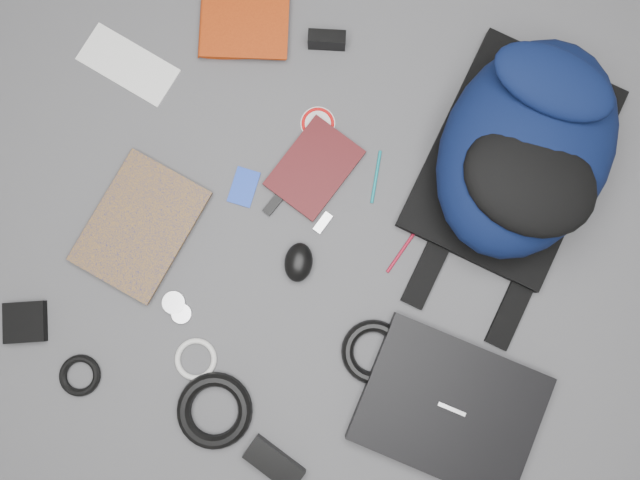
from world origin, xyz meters
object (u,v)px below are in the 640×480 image
(comic_book, at_px, (100,204))
(pouch, at_px, (25,322))
(power_brick, at_px, (274,463))
(dvd_case, at_px, (314,168))
(mouse, at_px, (299,262))
(textbook_red, at_px, (201,0))
(compact_camera, at_px, (327,40))
(backpack, at_px, (527,148))
(laptop, at_px, (450,408))

(comic_book, bearing_deg, pouch, -91.51)
(power_brick, bearing_deg, dvd_case, 118.71)
(mouse, xyz_separation_m, power_brick, (0.09, -0.42, -0.01))
(textbook_red, relative_size, pouch, 3.07)
(comic_book, relative_size, compact_camera, 3.37)
(backpack, bearing_deg, dvd_case, -151.51)
(dvd_case, distance_m, pouch, 0.72)
(textbook_red, relative_size, dvd_case, 1.37)
(backpack, relative_size, mouse, 6.23)
(comic_book, relative_size, pouch, 3.22)
(backpack, bearing_deg, power_brick, -102.67)
(backpack, distance_m, power_brick, 0.86)
(compact_camera, height_order, pouch, compact_camera)
(mouse, distance_m, power_brick, 0.43)
(compact_camera, bearing_deg, power_brick, -93.83)
(backpack, distance_m, compact_camera, 0.51)
(laptop, distance_m, textbook_red, 1.07)
(comic_book, bearing_deg, dvd_case, 38.76)
(laptop, xyz_separation_m, mouse, (-0.41, 0.19, 0.00))
(backpack, distance_m, pouch, 1.14)
(laptop, xyz_separation_m, comic_book, (-0.88, 0.17, -0.01))
(backpack, bearing_deg, comic_book, -147.85)
(comic_book, xyz_separation_m, pouch, (-0.06, -0.30, 0.00))
(textbook_red, distance_m, mouse, 0.65)
(textbook_red, distance_m, comic_book, 0.52)
(compact_camera, bearing_deg, mouse, -93.97)
(textbook_red, xyz_separation_m, mouse, (0.41, -0.50, 0.01))
(comic_book, relative_size, mouse, 3.28)
(pouch, bearing_deg, textbook_red, 82.23)
(laptop, xyz_separation_m, compact_camera, (-0.52, 0.69, 0.01))
(mouse, bearing_deg, compact_camera, 90.51)
(pouch, bearing_deg, power_brick, -9.48)
(mouse, bearing_deg, textbook_red, 118.13)
(textbook_red, bearing_deg, mouse, -67.36)
(dvd_case, bearing_deg, mouse, -62.09)
(laptop, height_order, dvd_case, laptop)
(backpack, height_order, compact_camera, backpack)
(backpack, height_order, mouse, backpack)
(compact_camera, relative_size, mouse, 0.97)
(dvd_case, height_order, power_brick, power_brick)
(laptop, height_order, textbook_red, laptop)
(comic_book, distance_m, mouse, 0.46)
(textbook_red, xyz_separation_m, dvd_case, (0.38, -0.28, -0.01))
(laptop, bearing_deg, pouch, -168.61)
(mouse, bearing_deg, power_brick, -89.20)
(pouch, bearing_deg, backpack, 37.82)
(comic_book, bearing_deg, power_brick, -25.91)
(compact_camera, xyz_separation_m, mouse, (0.11, -0.50, -0.00))
(backpack, height_order, laptop, backpack)
(comic_book, xyz_separation_m, power_brick, (0.56, -0.40, 0.00))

